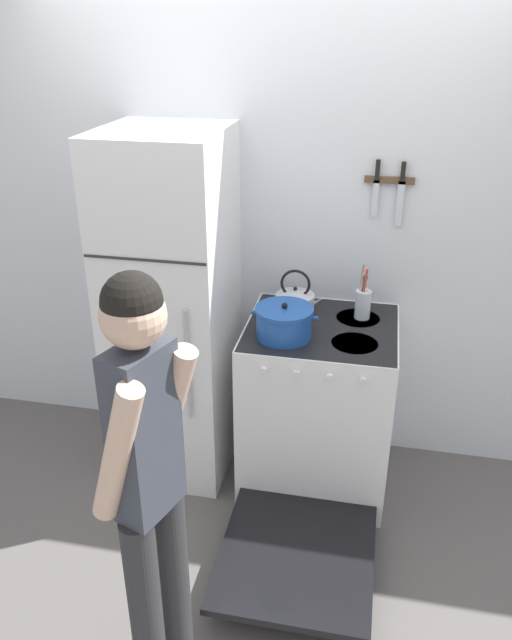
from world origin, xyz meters
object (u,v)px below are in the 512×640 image
object	(u,v)px
dutch_oven_pot	(284,322)
stove_range	(317,409)
utensil_jar	(363,303)
tea_kettle	(295,300)
person	(149,476)
refrigerator	(173,312)

from	to	relation	value
dutch_oven_pot	stove_range	bearing A→B (deg)	30.54
stove_range	utensil_jar	bearing A→B (deg)	44.55
tea_kettle	person	bearing A→B (deg)	-101.41
stove_range	person	size ratio (longest dim) A/B	0.86
refrigerator	utensil_jar	world-z (taller)	refrigerator
tea_kettle	utensil_jar	distance (m)	0.34
person	refrigerator	bearing A→B (deg)	34.26
refrigerator	stove_range	distance (m)	0.90
refrigerator	person	distance (m)	1.31
refrigerator	person	world-z (taller)	refrigerator
tea_kettle	utensil_jar	size ratio (longest dim) A/B	0.90
stove_range	tea_kettle	distance (m)	0.58
refrigerator	dutch_oven_pot	size ratio (longest dim) A/B	5.79
stove_range	dutch_oven_pot	distance (m)	0.57
dutch_oven_pot	utensil_jar	distance (m)	0.45
tea_kettle	stove_range	bearing A→B (deg)	-48.61
stove_range	dutch_oven_pot	world-z (taller)	dutch_oven_pot
stove_range	utensil_jar	xyz separation A→B (m)	(0.18, 0.18, 0.54)
refrigerator	person	size ratio (longest dim) A/B	1.10
stove_range	tea_kettle	size ratio (longest dim) A/B	5.72
refrigerator	person	bearing A→B (deg)	-74.92
tea_kettle	refrigerator	bearing A→B (deg)	-169.30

